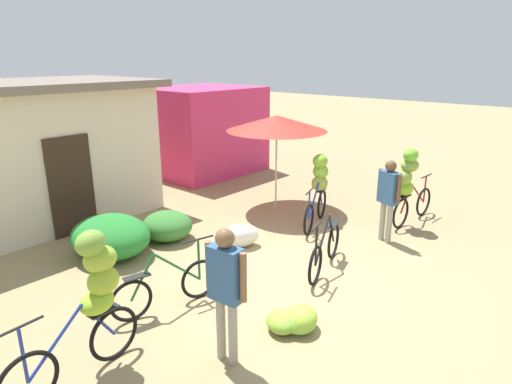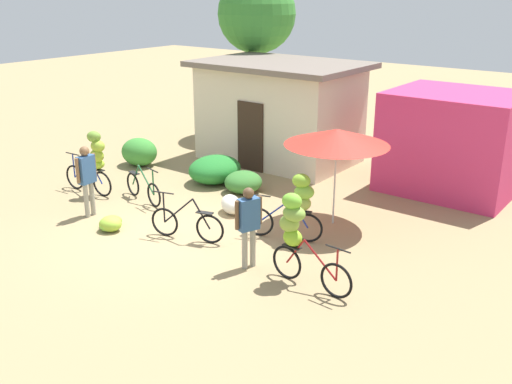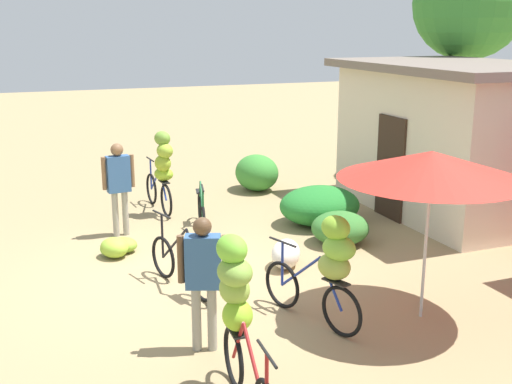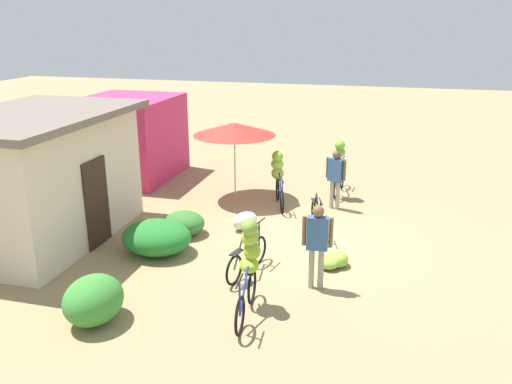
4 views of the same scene
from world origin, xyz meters
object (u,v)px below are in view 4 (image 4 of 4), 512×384
Objects in this scene: bicycle_leftmost at (249,259)px; person_vendor at (336,174)px; building_low at (39,177)px; market_umbrella at (234,129)px; banana_pile_on_ground at (335,260)px; shop_pink at (129,138)px; bicycle_center_loaded at (317,219)px; bicycle_rightmost at (338,164)px; bicycle_near_pile at (247,258)px; produce_sack at (245,221)px; person_bystander at (317,238)px; bicycle_by_shop at (278,173)px.

bicycle_leftmost is 1.05× the size of person_vendor.
building_low is 2.13× the size of market_umbrella.
market_umbrella is 5.33m from banana_pile_on_ground.
shop_pink is at bearing 5.15° from building_low.
bicycle_rightmost is (2.88, -0.17, 0.64)m from bicycle_center_loaded.
bicycle_near_pile is (-5.73, -5.56, -0.95)m from shop_pink.
bicycle_near_pile is 0.98× the size of bicycle_center_loaded.
banana_pile_on_ground is (-3.73, -3.31, -1.87)m from market_umbrella.
bicycle_leftmost is 6.72m from bicycle_rightmost.
bicycle_leftmost is at bearing -162.83° from produce_sack.
bicycle_by_shop is at bearing 21.10° from person_bystander.
market_umbrella is 1.40× the size of bicycle_center_loaded.
bicycle_rightmost is at bearing -12.63° from bicycle_near_pile.
person_bystander reaches higher than produce_sack.
produce_sack is at bearing -157.36° from market_umbrella.
bicycle_center_loaded reaches higher than banana_pile_on_ground.
bicycle_near_pile is 2.02× the size of banana_pile_on_ground.
bicycle_rightmost reaches higher than bicycle_center_loaded.
building_low is at bearing 128.69° from bicycle_by_shop.
building_low is 6.91m from banana_pile_on_ground.
market_umbrella is at bearing 52.94° from bicycle_center_loaded.
building_low is 6.09× the size of banana_pile_on_ground.
bicycle_by_shop is 2.34× the size of produce_sack.
person_bystander reaches higher than bicycle_near_pile.
market_umbrella reaches higher than bicycle_center_loaded.
bicycle_near_pile is 1.86m from banana_pile_on_ground.
bicycle_leftmost reaches higher than bicycle_near_pile.
shop_pink is 1.86× the size of bicycle_rightmost.
building_low reaches higher than produce_sack.
building_low is at bearing 127.45° from bicycle_rightmost.
produce_sack is (2.26, 0.70, -0.12)m from bicycle_near_pile.
bicycle_leftmost is 1.00× the size of person_bystander.
market_umbrella is 3.01m from produce_sack.
market_umbrella is 1.43× the size of person_vendor.
bicycle_by_shop is at bearing 7.50° from bicycle_leftmost.
bicycle_center_loaded is 1.03× the size of person_vendor.
bicycle_center_loaded is (2.49, -1.03, 0.02)m from bicycle_near_pile.
shop_pink is 7.41m from bicycle_center_loaded.
person_bystander is (-5.61, -0.23, 0.04)m from bicycle_rightmost.
produce_sack is at bearing 17.17° from bicycle_leftmost.
bicycle_by_shop is 4.93m from person_bystander.
bicycle_rightmost is 1.05m from person_vendor.
person_vendor is at bearing -91.18° from bicycle_by_shop.
bicycle_rightmost reaches higher than bicycle_near_pile.
bicycle_leftmost reaches higher than bicycle_center_loaded.
shop_pink is at bearing 78.24° from person_vendor.
building_low is 2.91× the size of bicycle_leftmost.
building_low is 1.54× the size of shop_pink.
person_bystander is (-2.51, -2.13, 0.81)m from produce_sack.
person_vendor reaches higher than produce_sack.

